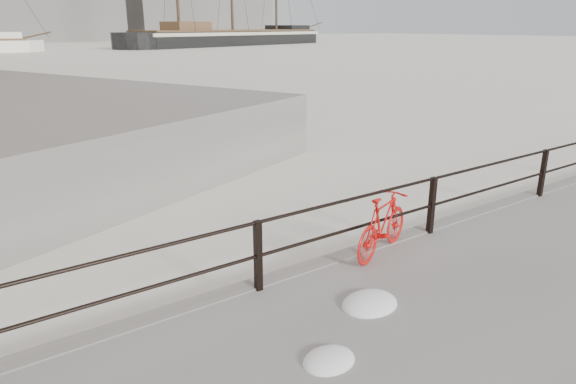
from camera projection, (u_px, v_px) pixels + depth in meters
ground at (530, 209)px, 11.06m from camera, size 400.00×400.00×0.00m
guardrail at (543, 173)px, 10.68m from camera, size 28.00×0.10×1.00m
bicycle at (383, 224)px, 7.95m from camera, size 1.61×0.77×0.98m
barque_black at (233, 45)px, 104.81m from camera, size 64.73×36.88×34.71m
industrial_west at (50, 4)px, 127.93m from camera, size 32.00×18.00×18.00m
industrial_east at (234, 16)px, 168.21m from camera, size 20.00×16.00×14.00m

